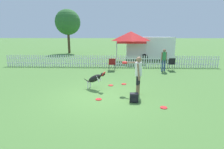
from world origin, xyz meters
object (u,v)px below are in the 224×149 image
Objects in this scene: equipment_trailer at (149,48)px; tree_left_grove at (68,22)px; canopy_tent_main at (131,37)px; leaping_dog at (95,78)px; handler_person at (137,71)px; frisbee_near_handler at (164,108)px; backpack_on_grass at (134,98)px; spectator_standing at (164,58)px; frisbee_midfield at (124,84)px; folding_chair_center at (112,63)px; frisbee_far_scatter at (99,99)px; frisbee_near_dog at (111,85)px; folding_chair_blue_left at (171,63)px.

tree_left_grove is (-9.99, 5.68, 2.91)m from equipment_trailer.
leaping_dog is at bearing -104.01° from canopy_tent_main.
handler_person reaches higher than leaping_dog.
frisbee_near_handler is 12.67m from equipment_trailer.
canopy_tent_main is (0.48, 10.34, 2.12)m from backpack_on_grass.
canopy_tent_main reaches higher than leaping_dog.
tree_left_grove is (-8.52, 18.21, 4.11)m from frisbee_near_handler.
handler_person is 2.09m from leaping_dog.
canopy_tent_main is 1.81× the size of spectator_standing.
equipment_trailer is (1.47, 12.53, 1.20)m from frisbee_near_handler.
folding_chair_center reaches higher than frisbee_midfield.
handler_person is at bearing 23.56° from frisbee_far_scatter.
backpack_on_grass is (1.00, -2.15, 0.16)m from frisbee_near_dog.
frisbee_near_handler is at bearing -65.64° from frisbee_midfield.
frisbee_near_dog is 1.00× the size of frisbee_far_scatter.
folding_chair_blue_left is at bearing -83.09° from equipment_trailer.
spectator_standing is at bearing 55.41° from frisbee_far_scatter.
handler_person is 6.07m from folding_chair_blue_left.
handler_person is 6.64× the size of frisbee_near_dog.
spectator_standing is (2.85, 3.42, 0.93)m from frisbee_midfield.
equipment_trailer is at bearing 9.15° from handler_person.
folding_chair_blue_left is at bearing 173.79° from folding_chair_center.
frisbee_near_dog is (-1.19, 1.29, -1.02)m from handler_person.
frisbee_midfield is at bearing 43.46° from folding_chair_blue_left.
folding_chair_center is 4.97m from canopy_tent_main.
leaping_dog is 0.22× the size of equipment_trailer.
folding_chair_blue_left is 0.16× the size of tree_left_grove.
frisbee_near_dog is at bearing 126.74° from frisbee_near_handler.
leaping_dog is at bearing 28.56° from spectator_standing.
equipment_trailer is at bearing -129.24° from folding_chair_center.
canopy_tent_main is at bearing -82.32° from spectator_standing.
canopy_tent_main is (1.87, 10.17, 2.27)m from frisbee_far_scatter.
folding_chair_blue_left reaches higher than folding_chair_center.
folding_chair_center is (0.61, 4.40, 0.01)m from leaping_dog.
folding_chair_center reaches higher than backpack_on_grass.
frisbee_near_dog is 0.04× the size of tree_left_grove.
frisbee_far_scatter is 0.28× the size of folding_chair_center.
canopy_tent_main reaches higher than folding_chair_center.
frisbee_far_scatter is 18.99m from tree_left_grove.
tree_left_grove is (-7.18, 15.26, 4.11)m from frisbee_midfield.
spectator_standing is 0.27× the size of tree_left_grove.
frisbee_near_dog is at bearing 114.92° from backpack_on_grass.
handler_person is at bearing 90.33° from leaping_dog.
folding_chair_blue_left reaches higher than frisbee_near_dog.
frisbee_midfield is 0.05× the size of equipment_trailer.
frisbee_far_scatter is 5.83m from folding_chair_center.
equipment_trailer is (3.58, 6.02, 0.68)m from folding_chair_center.
frisbee_near_dog is at bearing -67.25° from tree_left_grove.
handler_person reaches higher than frisbee_near_handler.
tree_left_grove is (-6.41, 11.71, 3.59)m from folding_chair_center.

